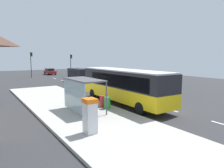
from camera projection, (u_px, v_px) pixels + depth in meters
ground_plane at (86, 88)px, 29.60m from camera, size 56.00×92.00×0.04m
sidewalk_platform at (79, 112)px, 16.16m from camera, size 6.20×30.00×0.18m
lane_stripe_seg_1 at (167, 109)px, 17.30m from camera, size 0.16×2.20×0.01m
lane_stripe_seg_2 at (130, 99)px, 21.44m from camera, size 0.16×2.20×0.01m
lane_stripe_seg_3 at (105, 92)px, 25.59m from camera, size 0.16×2.20×0.01m
lane_stripe_seg_4 at (87, 87)px, 29.74m from camera, size 0.16×2.20×0.01m
lane_stripe_seg_5 at (74, 84)px, 33.88m from camera, size 0.16×2.20×0.01m
lane_stripe_seg_6 at (63, 81)px, 38.03m from camera, size 0.16×2.20×0.01m
lane_stripe_seg_7 at (54, 78)px, 42.18m from camera, size 0.16×2.20×0.01m
bus at (123, 84)px, 18.97m from camera, size 2.61×11.03×3.21m
white_van at (79, 74)px, 36.72m from camera, size 2.13×5.24×2.30m
sedan_near at (50, 71)px, 51.37m from camera, size 1.98×4.47×1.52m
ticket_machine at (90, 115)px, 11.27m from camera, size 0.66×0.76×1.94m
recycling_bin_green at (107, 103)px, 16.78m from camera, size 0.52×0.52×0.95m
recycling_bin_red at (103, 101)px, 17.36m from camera, size 0.52×0.52×0.95m
traffic_light_near_side at (71, 62)px, 47.78m from camera, size 0.49×0.28×4.94m
traffic_light_far_side at (31, 61)px, 43.74m from camera, size 0.49×0.28×5.39m
bus_shelter at (80, 87)px, 15.66m from camera, size 1.80×4.00×2.50m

